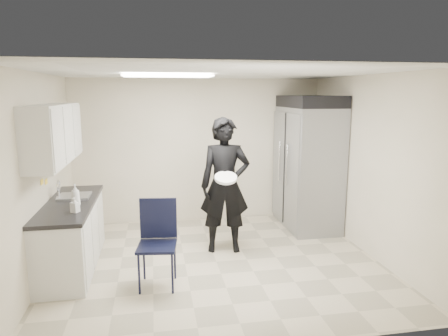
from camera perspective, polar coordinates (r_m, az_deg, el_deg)
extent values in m
plane|color=#B9AD92|center=(5.78, -1.10, -13.23)|extent=(4.50, 4.50, 0.00)
plane|color=silver|center=(5.29, -1.21, 13.47)|extent=(4.50, 4.50, 0.00)
plane|color=beige|center=(7.34, -3.58, 2.48)|extent=(4.50, 0.00, 4.50)
plane|color=beige|center=(5.51, -24.94, -1.22)|extent=(0.00, 4.00, 4.00)
plane|color=beige|center=(6.14, 20.06, 0.26)|extent=(0.00, 4.00, 4.00)
cube|color=white|center=(5.63, -8.06, 12.90)|extent=(1.20, 0.60, 0.02)
cube|color=silver|center=(5.86, -20.90, -9.10)|extent=(0.60, 1.90, 0.86)
cube|color=black|center=(5.72, -21.20, -4.81)|extent=(0.64, 1.95, 0.05)
cube|color=gray|center=(5.96, -20.55, -4.31)|extent=(0.42, 0.40, 0.14)
cylinder|color=silver|center=(5.97, -22.54, -2.95)|extent=(0.02, 0.02, 0.24)
cube|color=silver|center=(5.59, -23.11, 4.52)|extent=(0.35, 1.80, 0.75)
cube|color=black|center=(6.74, -21.38, 3.79)|extent=(0.22, 0.30, 0.35)
cube|color=yellow|center=(5.62, -24.56, -1.81)|extent=(0.00, 0.12, 0.07)
cube|color=yellow|center=(5.82, -24.05, -1.78)|extent=(0.00, 0.12, 0.07)
cube|color=gray|center=(7.13, 11.90, 0.00)|extent=(0.80, 1.35, 2.10)
cube|color=black|center=(7.02, 12.26, 9.27)|extent=(0.80, 1.35, 0.20)
cube|color=black|center=(4.98, -9.55, -10.98)|extent=(0.51, 0.51, 1.03)
imported|color=black|center=(5.89, 0.14, -2.50)|extent=(0.79, 0.58, 2.00)
cylinder|color=white|center=(5.61, 0.26, -1.42)|extent=(0.36, 0.36, 0.04)
imported|color=silver|center=(5.44, -20.46, -3.68)|extent=(0.13, 0.13, 0.29)
imported|color=silver|center=(5.19, -20.53, -4.94)|extent=(0.12, 0.12, 0.19)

